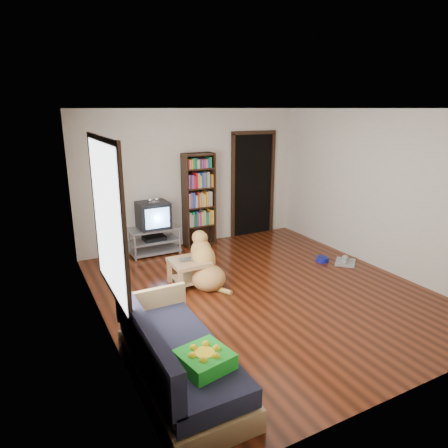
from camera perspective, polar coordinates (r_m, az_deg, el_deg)
name	(u,v)px	position (r m, az deg, el deg)	size (l,w,h in m)	color
ground	(261,290)	(6.03, 5.35, -9.43)	(5.00, 5.00, 0.00)	#5B220F
ceiling	(266,108)	(5.44, 6.09, 16.11)	(5.00, 5.00, 0.00)	white
wall_back	(193,178)	(7.76, -4.49, 6.50)	(4.50, 4.50, 0.00)	beige
wall_front	(423,265)	(3.85, 26.53, -5.32)	(4.50, 4.50, 0.00)	beige
wall_left	(98,227)	(4.78, -17.54, -0.36)	(5.00, 5.00, 0.00)	beige
wall_right	(379,191)	(7.06, 21.24, 4.48)	(5.00, 5.00, 0.00)	beige
green_cushion	(205,359)	(3.68, -2.79, -18.75)	(0.42, 0.42, 0.14)	green
laptop	(190,260)	(6.02, -4.91, -5.16)	(0.31, 0.20, 0.02)	silver
dog_bowl	(322,259)	(7.27, 13.88, -4.91)	(0.22, 0.22, 0.08)	navy
grey_rag	(345,262)	(7.31, 16.94, -5.26)	(0.40, 0.32, 0.03)	gray
window	(108,220)	(4.25, -16.30, 0.55)	(0.03, 1.46, 1.70)	white
doorway	(253,182)	(8.39, 4.14, 5.99)	(1.03, 0.05, 2.19)	black
tv_stand	(154,240)	(7.48, -9.91, -2.21)	(0.90, 0.45, 0.50)	#99999E
crt_tv	(153,215)	(7.36, -10.14, 1.34)	(0.55, 0.52, 0.58)	black
bookshelf	(199,195)	(7.69, -3.64, 4.17)	(0.60, 0.30, 1.80)	black
sofa	(176,361)	(4.09, -6.94, -18.85)	(0.80, 1.80, 0.80)	tan
coffee_table	(189,268)	(6.10, -4.99, -6.22)	(0.55, 0.55, 0.40)	tan
dog	(205,265)	(6.11, -2.73, -5.93)	(0.56, 1.01, 0.82)	#B88A47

